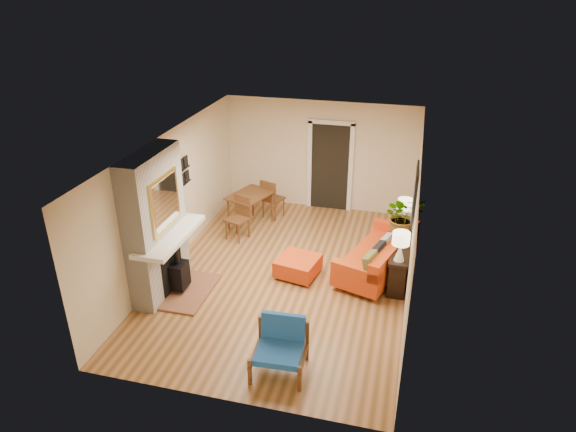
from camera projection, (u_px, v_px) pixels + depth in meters
The scene contains 10 objects.
room_shell at pixel (341, 169), 11.39m from camera, with size 6.50×6.50×6.50m.
fireplace at pixel (158, 228), 8.80m from camera, with size 1.09×1.68×2.60m.
sofa at pixel (381, 256), 9.69m from camera, with size 1.49×2.28×0.83m.
ottoman at pixel (298, 265), 9.66m from camera, with size 0.85×0.85×0.37m.
blue_chair at pixel (281, 343), 7.33m from camera, with size 0.79×0.78×0.79m.
dining_table at pixel (253, 201), 11.36m from camera, with size 1.14×1.78×0.94m.
console_table at pixel (400, 247), 9.55m from camera, with size 0.34×1.85×0.72m.
lamp_near at pixel (401, 243), 8.69m from camera, with size 0.30×0.30×0.54m.
lamp_far at pixel (405, 209), 9.94m from camera, with size 0.30×0.30×0.54m.
houseplant at pixel (403, 216), 9.50m from camera, with size 0.72×0.63×0.80m, color #1E5919.
Camera 1 is at (2.11, -8.04, 5.25)m, focal length 32.00 mm.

